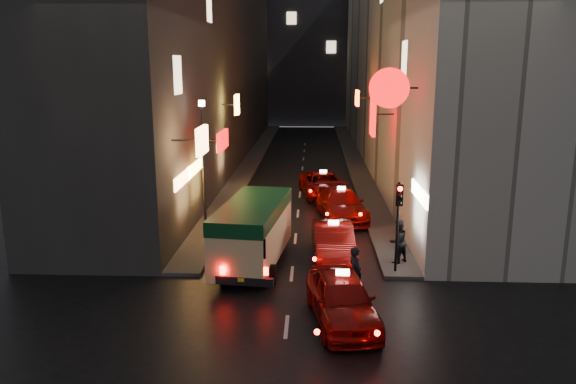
# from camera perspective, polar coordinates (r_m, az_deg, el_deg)

# --- Properties ---
(building_left) EXTENTS (7.65, 52.00, 18.00)m
(building_left) POSITION_cam_1_polar(r_m,az_deg,el_deg) (46.84, -8.52, 14.04)
(building_left) COLOR #363331
(building_left) RESTS_ON ground
(building_right) EXTENTS (7.98, 52.00, 18.00)m
(building_right) POSITION_cam_1_polar(r_m,az_deg,el_deg) (46.58, 11.81, 13.92)
(building_right) COLOR beige
(building_right) RESTS_ON ground
(building_far) EXTENTS (30.00, 10.00, 22.00)m
(building_far) POSITION_cam_1_polar(r_m,az_deg,el_deg) (78.07, 2.02, 15.13)
(building_far) COLOR #303035
(building_far) RESTS_ON ground
(sidewalk_left) EXTENTS (1.50, 52.00, 0.15)m
(sidewalk_left) POSITION_cam_1_polar(r_m,az_deg,el_deg) (46.95, -3.65, 3.21)
(sidewalk_left) COLOR #413E3C
(sidewalk_left) RESTS_ON ground
(sidewalk_right) EXTENTS (1.50, 52.00, 0.15)m
(sidewalk_right) POSITION_cam_1_polar(r_m,az_deg,el_deg) (46.81, 6.77, 3.11)
(sidewalk_right) COLOR #413E3C
(sidewalk_right) RESTS_ON ground
(minibus) EXTENTS (2.85, 6.31, 2.62)m
(minibus) POSITION_cam_1_polar(r_m,az_deg,el_deg) (22.40, -3.57, -3.49)
(minibus) COLOR #DBC489
(minibus) RESTS_ON ground
(taxi_near) EXTENTS (3.23, 6.01, 1.99)m
(taxi_near) POSITION_cam_1_polar(r_m,az_deg,el_deg) (17.93, 5.52, -10.34)
(taxi_near) COLOR maroon
(taxi_near) RESTS_ON ground
(taxi_second) EXTENTS (2.56, 5.64, 1.93)m
(taxi_second) POSITION_cam_1_polar(r_m,az_deg,el_deg) (23.35, 4.62, -4.81)
(taxi_second) COLOR maroon
(taxi_second) RESTS_ON ground
(taxi_third) EXTENTS (3.19, 5.96, 1.97)m
(taxi_third) POSITION_cam_1_polar(r_m,az_deg,el_deg) (29.54, 5.42, -0.99)
(taxi_third) COLOR maroon
(taxi_third) RESTS_ON ground
(taxi_far) EXTENTS (3.04, 5.69, 1.89)m
(taxi_far) POSITION_cam_1_polar(r_m,az_deg,el_deg) (34.40, 3.58, 0.96)
(taxi_far) COLOR maroon
(taxi_far) RESTS_ON ground
(pedestrian_crossing) EXTENTS (0.68, 0.81, 2.10)m
(pedestrian_crossing) POSITION_cam_1_polar(r_m,az_deg,el_deg) (19.67, 6.85, -7.78)
(pedestrian_crossing) COLOR black
(pedestrian_crossing) RESTS_ON ground
(pedestrian_sidewalk) EXTENTS (0.89, 0.83, 2.00)m
(pedestrian_sidewalk) POSITION_cam_1_polar(r_m,az_deg,el_deg) (22.90, 11.11, -4.66)
(pedestrian_sidewalk) COLOR black
(pedestrian_sidewalk) RESTS_ON sidewalk_right
(traffic_light) EXTENTS (0.26, 0.43, 3.50)m
(traffic_light) POSITION_cam_1_polar(r_m,az_deg,el_deg) (21.40, 11.17, -1.63)
(traffic_light) COLOR black
(traffic_light) RESTS_ON sidewalk_right
(lamp_post) EXTENTS (0.28, 0.28, 6.22)m
(lamp_post) POSITION_cam_1_polar(r_m,az_deg,el_deg) (25.84, -8.58, 3.31)
(lamp_post) COLOR black
(lamp_post) RESTS_ON sidewalk_left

